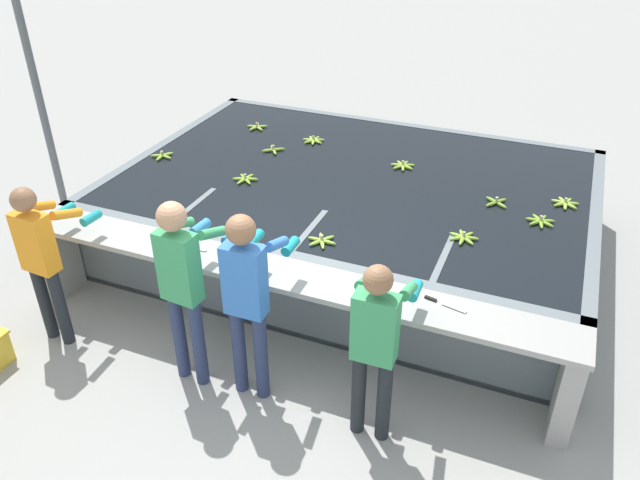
% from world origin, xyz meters
% --- Properties ---
extents(ground_plane, '(80.00, 80.00, 0.00)m').
position_xyz_m(ground_plane, '(0.00, 0.00, 0.00)').
color(ground_plane, '#999993').
rests_on(ground_plane, ground).
extents(wash_tank, '(5.08, 3.56, 0.88)m').
position_xyz_m(wash_tank, '(0.00, 2.22, 0.43)').
color(wash_tank, slate).
rests_on(wash_tank, ground).
extents(work_ledge, '(5.08, 0.45, 0.88)m').
position_xyz_m(work_ledge, '(0.00, 0.23, 0.64)').
color(work_ledge, '#9E9E99').
rests_on(work_ledge, ground).
extents(worker_0, '(0.43, 0.72, 1.57)m').
position_xyz_m(worker_0, '(-1.96, -0.36, 0.93)').
color(worker_0, '#1E2328').
rests_on(worker_0, ground).
extents(worker_1, '(0.44, 0.73, 1.71)m').
position_xyz_m(worker_1, '(-0.52, -0.34, 1.03)').
color(worker_1, navy).
rests_on(worker_1, ground).
extents(worker_2, '(0.41, 0.72, 1.70)m').
position_xyz_m(worker_2, '(0.02, -0.29, 1.02)').
color(worker_2, navy).
rests_on(worker_2, ground).
extents(worker_3, '(0.41, 0.71, 1.56)m').
position_xyz_m(worker_3, '(1.07, -0.33, 0.93)').
color(worker_3, '#1E2328').
rests_on(worker_3, ground).
extents(banana_bunch_floating_0, '(0.28, 0.28, 0.08)m').
position_xyz_m(banana_bunch_floating_0, '(-1.06, 1.67, 0.90)').
color(banana_bunch_floating_0, '#8CB738').
rests_on(banana_bunch_floating_0, wash_tank).
extents(banana_bunch_floating_1, '(0.28, 0.27, 0.08)m').
position_xyz_m(banana_bunch_floating_1, '(-2.25, 1.85, 0.90)').
color(banana_bunch_floating_1, '#9EC642').
rests_on(banana_bunch_floating_1, wash_tank).
extents(banana_bunch_floating_2, '(0.25, 0.25, 0.08)m').
position_xyz_m(banana_bunch_floating_2, '(1.54, 2.16, 0.90)').
color(banana_bunch_floating_2, '#7FAD33').
rests_on(banana_bunch_floating_2, wash_tank).
extents(banana_bunch_floating_3, '(0.28, 0.28, 0.08)m').
position_xyz_m(banana_bunch_floating_3, '(1.37, 1.35, 0.90)').
color(banana_bunch_floating_3, '#8CB738').
rests_on(banana_bunch_floating_3, wash_tank).
extents(banana_bunch_floating_4, '(0.28, 0.28, 0.08)m').
position_xyz_m(banana_bunch_floating_4, '(1.99, 1.93, 0.90)').
color(banana_bunch_floating_4, '#7FAD33').
rests_on(banana_bunch_floating_4, wash_tank).
extents(banana_bunch_floating_5, '(0.28, 0.26, 0.08)m').
position_xyz_m(banana_bunch_floating_5, '(0.19, 0.80, 0.90)').
color(banana_bunch_floating_5, '#93BC3D').
rests_on(banana_bunch_floating_5, wash_tank).
extents(banana_bunch_floating_6, '(0.28, 0.28, 0.08)m').
position_xyz_m(banana_bunch_floating_6, '(0.42, 2.65, 0.90)').
color(banana_bunch_floating_6, '#93BC3D').
rests_on(banana_bunch_floating_6, wash_tank).
extents(banana_bunch_floating_7, '(0.24, 0.24, 0.08)m').
position_xyz_m(banana_bunch_floating_7, '(-1.12, 2.50, 0.90)').
color(banana_bunch_floating_7, '#8CB738').
rests_on(banana_bunch_floating_7, wash_tank).
extents(banana_bunch_floating_8, '(0.27, 0.28, 0.08)m').
position_xyz_m(banana_bunch_floating_8, '(-1.65, 3.09, 0.90)').
color(banana_bunch_floating_8, '#9EC642').
rests_on(banana_bunch_floating_8, wash_tank).
extents(banana_bunch_floating_9, '(0.28, 0.28, 0.08)m').
position_xyz_m(banana_bunch_floating_9, '(2.18, 2.40, 0.90)').
color(banana_bunch_floating_9, '#9EC642').
rests_on(banana_bunch_floating_9, wash_tank).
extents(banana_bunch_floating_10, '(0.28, 0.28, 0.08)m').
position_xyz_m(banana_bunch_floating_10, '(-0.80, 2.95, 0.90)').
color(banana_bunch_floating_10, '#9EC642').
rests_on(banana_bunch_floating_10, wash_tank).
extents(knife_0, '(0.35, 0.06, 0.02)m').
position_xyz_m(knife_0, '(-0.92, 0.24, 0.89)').
color(knife_0, silver).
rests_on(knife_0, work_ledge).
extents(knife_1, '(0.35, 0.10, 0.02)m').
position_xyz_m(knife_1, '(1.38, 0.31, 0.89)').
color(knife_1, silver).
rests_on(knife_1, work_ledge).
extents(support_post_left, '(0.09, 0.09, 3.20)m').
position_xyz_m(support_post_left, '(-3.69, 1.61, 1.60)').
color(support_post_left, slate).
rests_on(support_post_left, ground).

